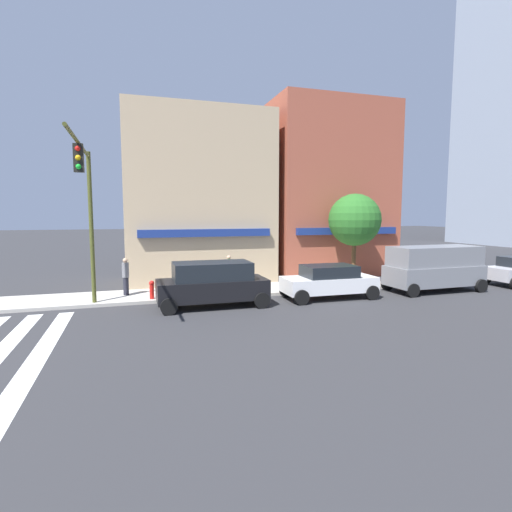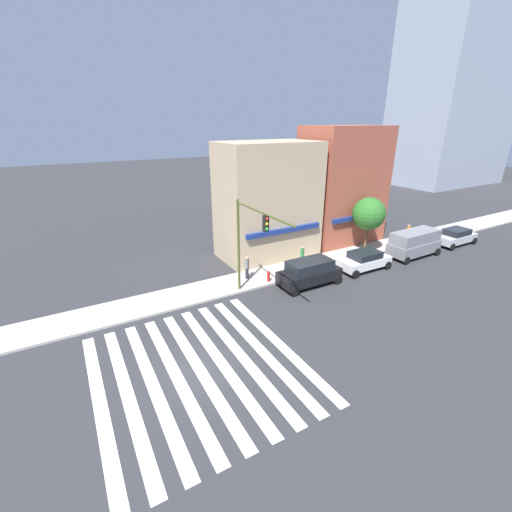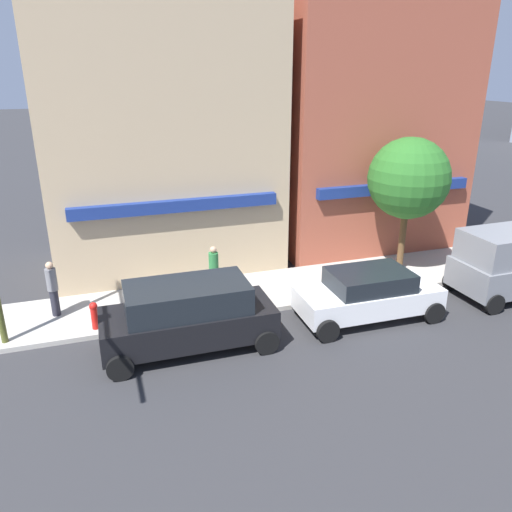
{
  "view_description": "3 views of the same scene",
  "coord_description": "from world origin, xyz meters",
  "px_view_note": "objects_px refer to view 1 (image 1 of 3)",
  "views": [
    {
      "loc": [
        7.12,
        -12.07,
        4.0
      ],
      "look_at": [
        12.79,
        6.0,
        2.0
      ],
      "focal_mm": 28.0,
      "sensor_mm": 36.0,
      "label": 1
    },
    {
      "loc": [
        -4.29,
        -13.18,
        11.33
      ],
      "look_at": [
        5.5,
        4.0,
        3.5
      ],
      "focal_mm": 24.0,
      "sensor_mm": 36.0,
      "label": 2
    },
    {
      "loc": [
        8.33,
        -7.43,
        7.36
      ],
      "look_at": [
        12.79,
        6.0,
        2.0
      ],
      "focal_mm": 35.0,
      "sensor_mm": 36.0,
      "label": 3
    }
  ],
  "objects_px": {
    "van_grey": "(434,267)",
    "fire_hydrant": "(152,289)",
    "sedan_white": "(329,281)",
    "street_tree": "(355,220)",
    "suv_black": "(212,283)",
    "traffic_signal": "(86,198)",
    "pedestrian_green_top": "(229,272)",
    "pedestrian_grey_coat": "(126,276)",
    "pedestrian_orange_vest": "(438,263)"
  },
  "relations": [
    {
      "from": "sedan_white",
      "to": "fire_hydrant",
      "type": "distance_m",
      "value": 8.24
    },
    {
      "from": "street_tree",
      "to": "fire_hydrant",
      "type": "bearing_deg",
      "value": -174.32
    },
    {
      "from": "sedan_white",
      "to": "fire_hydrant",
      "type": "relative_size",
      "value": 5.26
    },
    {
      "from": "sedan_white",
      "to": "pedestrian_grey_coat",
      "type": "xyz_separation_m",
      "value": [
        -9.19,
        2.98,
        0.23
      ]
    },
    {
      "from": "pedestrian_grey_coat",
      "to": "pedestrian_green_top",
      "type": "relative_size",
      "value": 1.0
    },
    {
      "from": "pedestrian_grey_coat",
      "to": "pedestrian_orange_vest",
      "type": "xyz_separation_m",
      "value": [
        17.79,
        -0.39,
        0.0
      ]
    },
    {
      "from": "traffic_signal",
      "to": "van_grey",
      "type": "distance_m",
      "value": 16.9
    },
    {
      "from": "traffic_signal",
      "to": "sedan_white",
      "type": "relative_size",
      "value": 1.49
    },
    {
      "from": "suv_black",
      "to": "traffic_signal",
      "type": "bearing_deg",
      "value": 178.81
    },
    {
      "from": "van_grey",
      "to": "pedestrian_orange_vest",
      "type": "bearing_deg",
      "value": 44.56
    },
    {
      "from": "traffic_signal",
      "to": "suv_black",
      "type": "xyz_separation_m",
      "value": [
        4.9,
        -0.15,
        -3.59
      ]
    },
    {
      "from": "sedan_white",
      "to": "street_tree",
      "type": "xyz_separation_m",
      "value": [
        3.01,
        2.8,
        2.82
      ]
    },
    {
      "from": "traffic_signal",
      "to": "pedestrian_orange_vest",
      "type": "xyz_separation_m",
      "value": [
        19.1,
        2.44,
        -3.54
      ]
    },
    {
      "from": "traffic_signal",
      "to": "pedestrian_green_top",
      "type": "height_order",
      "value": "traffic_signal"
    },
    {
      "from": "pedestrian_grey_coat",
      "to": "sedan_white",
      "type": "bearing_deg",
      "value": -61.31
    },
    {
      "from": "suv_black",
      "to": "pedestrian_orange_vest",
      "type": "distance_m",
      "value": 14.43
    },
    {
      "from": "pedestrian_orange_vest",
      "to": "street_tree",
      "type": "xyz_separation_m",
      "value": [
        -5.59,
        0.21,
        2.59
      ]
    },
    {
      "from": "suv_black",
      "to": "van_grey",
      "type": "distance_m",
      "value": 11.67
    },
    {
      "from": "pedestrian_orange_vest",
      "to": "street_tree",
      "type": "distance_m",
      "value": 6.16
    },
    {
      "from": "pedestrian_grey_coat",
      "to": "street_tree",
      "type": "relative_size",
      "value": 0.36
    },
    {
      "from": "pedestrian_orange_vest",
      "to": "street_tree",
      "type": "height_order",
      "value": "street_tree"
    },
    {
      "from": "traffic_signal",
      "to": "pedestrian_orange_vest",
      "type": "distance_m",
      "value": 19.58
    },
    {
      "from": "traffic_signal",
      "to": "van_grey",
      "type": "height_order",
      "value": "traffic_signal"
    },
    {
      "from": "traffic_signal",
      "to": "fire_hydrant",
      "type": "height_order",
      "value": "traffic_signal"
    },
    {
      "from": "traffic_signal",
      "to": "pedestrian_orange_vest",
      "type": "bearing_deg",
      "value": 7.27
    },
    {
      "from": "suv_black",
      "to": "pedestrian_green_top",
      "type": "bearing_deg",
      "value": 63.64
    },
    {
      "from": "sedan_white",
      "to": "fire_hydrant",
      "type": "bearing_deg",
      "value": 169.02
    },
    {
      "from": "van_grey",
      "to": "street_tree",
      "type": "xyz_separation_m",
      "value": [
        -3.06,
        2.8,
        2.37
      ]
    },
    {
      "from": "pedestrian_grey_coat",
      "to": "suv_black",
      "type": "bearing_deg",
      "value": -83.03
    },
    {
      "from": "suv_black",
      "to": "fire_hydrant",
      "type": "bearing_deg",
      "value": 145.91
    },
    {
      "from": "van_grey",
      "to": "fire_hydrant",
      "type": "distance_m",
      "value": 14.25
    },
    {
      "from": "sedan_white",
      "to": "street_tree",
      "type": "bearing_deg",
      "value": 43.87
    },
    {
      "from": "sedan_white",
      "to": "street_tree",
      "type": "distance_m",
      "value": 4.98
    },
    {
      "from": "sedan_white",
      "to": "fire_hydrant",
      "type": "height_order",
      "value": "sedan_white"
    },
    {
      "from": "street_tree",
      "to": "suv_black",
      "type": "bearing_deg",
      "value": -161.98
    },
    {
      "from": "traffic_signal",
      "to": "pedestrian_green_top",
      "type": "distance_m",
      "value": 7.69
    },
    {
      "from": "sedan_white",
      "to": "pedestrian_grey_coat",
      "type": "distance_m",
      "value": 9.66
    },
    {
      "from": "fire_hydrant",
      "to": "street_tree",
      "type": "bearing_deg",
      "value": 5.68
    },
    {
      "from": "fire_hydrant",
      "to": "suv_black",
      "type": "bearing_deg",
      "value": -34.64
    },
    {
      "from": "fire_hydrant",
      "to": "traffic_signal",
      "type": "bearing_deg",
      "value": -147.56
    },
    {
      "from": "suv_black",
      "to": "van_grey",
      "type": "relative_size",
      "value": 0.94
    },
    {
      "from": "pedestrian_grey_coat",
      "to": "pedestrian_green_top",
      "type": "height_order",
      "value": "same"
    },
    {
      "from": "pedestrian_orange_vest",
      "to": "fire_hydrant",
      "type": "distance_m",
      "value": 16.69
    },
    {
      "from": "van_grey",
      "to": "pedestrian_orange_vest",
      "type": "distance_m",
      "value": 3.62
    },
    {
      "from": "van_grey",
      "to": "fire_hydrant",
      "type": "height_order",
      "value": "van_grey"
    },
    {
      "from": "suv_black",
      "to": "street_tree",
      "type": "distance_m",
      "value": 9.43
    },
    {
      "from": "suv_black",
      "to": "street_tree",
      "type": "height_order",
      "value": "street_tree"
    },
    {
      "from": "sedan_white",
      "to": "fire_hydrant",
      "type": "xyz_separation_m",
      "value": [
        -8.06,
        1.7,
        -0.23
      ]
    },
    {
      "from": "suv_black",
      "to": "sedan_white",
      "type": "height_order",
      "value": "suv_black"
    },
    {
      "from": "van_grey",
      "to": "pedestrian_grey_coat",
      "type": "height_order",
      "value": "van_grey"
    }
  ]
}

